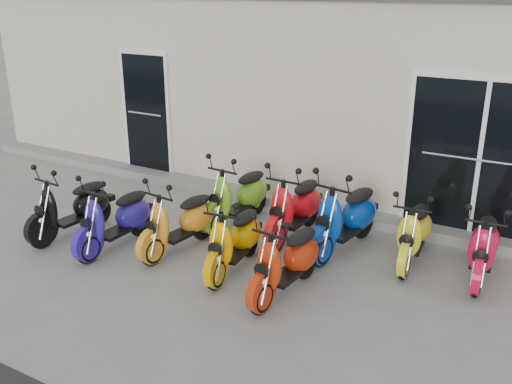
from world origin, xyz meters
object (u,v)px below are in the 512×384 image
Objects in this scene: scooter_front_red at (287,252)px; scooter_back_red at (295,199)px; scooter_back_blue at (346,208)px; scooter_front_black at (71,199)px; scooter_front_orange_a at (179,213)px; scooter_front_blue at (115,210)px; scooter_front_orange_b at (234,231)px; scooter_back_extra at (485,238)px; scooter_back_yellow at (415,224)px; scooter_back_green at (238,188)px.

scooter_back_red reaches higher than scooter_front_red.
scooter_back_red is 0.77m from scooter_back_blue.
scooter_front_orange_a is at bearing 17.27° from scooter_front_black.
scooter_front_blue is at bearing -143.22° from scooter_back_blue.
scooter_front_orange_a is at bearing 175.00° from scooter_front_red.
scooter_front_orange_b is 1.02× the size of scooter_back_extra.
scooter_front_orange_b is at bearing 10.43° from scooter_front_black.
scooter_back_blue is 1.16× the size of scooter_back_yellow.
scooter_front_black is 3.18m from scooter_back_red.
scooter_front_black is at bearing -179.68° from scooter_front_blue.
scooter_back_red is at bearing 38.33° from scooter_front_blue.
scooter_front_black is 2.39m from scooter_back_green.
scooter_back_green is 0.98× the size of scooter_back_red.
scooter_back_green is 2.62m from scooter_back_yellow.
scooter_back_yellow is at bearing 30.34° from scooter_front_orange_a.
scooter_front_red is at bearing 5.92° from scooter_front_black.
scooter_back_green is (0.21, 1.17, 0.03)m from scooter_front_orange_a.
scooter_back_red is at bearing 178.14° from scooter_back_extra.
scooter_front_orange_a is 1.19m from scooter_back_green.
scooter_front_orange_a is 1.03× the size of scooter_back_yellow.
scooter_back_red is 1.12× the size of scooter_back_yellow.
scooter_back_yellow is at bearing 3.51° from scooter_back_red.
scooter_front_black is at bearing -161.31° from scooter_front_orange_a.
scooter_back_blue is at bearing 27.57° from scooter_front_black.
scooter_back_blue is (0.16, 1.43, 0.07)m from scooter_front_red.
scooter_back_yellow is 0.85m from scooter_back_extra.
scooter_front_black is 0.84m from scooter_front_blue.
scooter_front_black is 1.02× the size of scooter_front_orange_a.
scooter_front_orange_a is at bearing 167.28° from scooter_front_orange_b.
scooter_back_blue is at bearing -179.93° from scooter_back_extra.
scooter_front_orange_b reaches higher than scooter_back_extra.
scooter_back_extra is (3.68, 1.23, -0.02)m from scooter_front_orange_a.
scooter_back_yellow is at bearing 60.66° from scooter_front_red.
scooter_front_orange_a is 0.95m from scooter_front_orange_b.
scooter_back_red is (0.22, 1.26, 0.06)m from scooter_front_orange_b.
scooter_front_blue is 3.97m from scooter_back_yellow.
scooter_front_blue is 2.48m from scooter_back_red.
scooter_front_blue is 1.02× the size of scooter_front_red.
scooter_back_blue is at bearing 3.47° from scooter_back_green.
scooter_back_green reaches higher than scooter_front_black.
scooter_back_yellow and scooter_back_extra have the same top height.
scooter_back_extra is at bearing 21.89° from scooter_front_black.
scooter_front_black reaches higher than scooter_front_orange_b.
scooter_back_extra is at bearing -3.85° from scooter_back_yellow.
scooter_front_red is 1.88m from scooter_back_yellow.
scooter_front_blue is 0.94× the size of scooter_back_red.
scooter_back_green reaches higher than scooter_front_blue.
scooter_back_extra is (5.33, 1.58, -0.03)m from scooter_front_black.
scooter_front_orange_b is at bearing -157.56° from scooter_back_extra.
scooter_back_yellow is at bearing 16.14° from scooter_back_blue.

